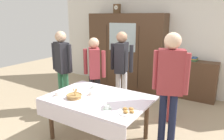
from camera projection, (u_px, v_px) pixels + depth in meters
name	position (u px, v px, depth m)	size (l,w,h in m)	color
ground_plane	(106.00, 133.00, 3.62)	(12.00, 12.00, 0.00)	tan
back_wall	(162.00, 39.00, 5.45)	(6.40, 0.10, 2.70)	silver
dining_table	(97.00, 104.00, 3.27)	(1.57, 1.09, 0.72)	#4C3321
wall_cabinet	(126.00, 51.00, 5.76)	(2.16, 0.46, 2.01)	#4C3321
mantel_clock	(117.00, 9.00, 5.63)	(0.18, 0.11, 0.24)	brown
bookshelf_low	(192.00, 80.00, 5.03)	(1.09, 0.35, 0.93)	#4C3321
book_stack	(194.00, 59.00, 4.90)	(0.14, 0.21, 0.09)	#3D754C
tea_cup_near_right	(91.00, 94.00, 3.36)	(0.13, 0.13, 0.06)	white
tea_cup_front_edge	(57.00, 94.00, 3.33)	(0.13, 0.13, 0.06)	white
tea_cup_far_left	(107.00, 108.00, 2.85)	(0.13, 0.13, 0.06)	silver
tea_cup_far_right	(94.00, 87.00, 3.68)	(0.13, 0.13, 0.06)	silver
bread_basket	(74.00, 96.00, 3.23)	(0.24, 0.24, 0.16)	#9E7542
pastry_plate	(128.00, 111.00, 2.76)	(0.28, 0.28, 0.05)	white
spoon_far_left	(74.00, 88.00, 3.67)	(0.12, 0.02, 0.01)	silver
spoon_near_left	(65.00, 92.00, 3.49)	(0.12, 0.02, 0.01)	silver
person_by_cabinet	(94.00, 69.00, 4.17)	(0.52, 0.40, 1.54)	#232328
person_behind_table_left	(168.00, 74.00, 3.82)	(0.52, 0.41, 1.54)	#933338
person_behind_table_right	(170.00, 80.00, 3.00)	(0.52, 0.32, 1.73)	#191E38
person_beside_shelf	(122.00, 63.00, 4.33)	(0.52, 0.40, 1.64)	silver
person_near_right_end	(62.00, 63.00, 4.31)	(0.52, 0.32, 1.66)	#33704C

